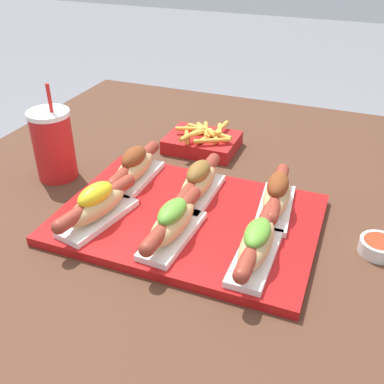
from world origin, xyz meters
The scene contains 11 objects.
patio_table centered at (0.00, 0.00, 0.37)m, with size 1.11×1.16×0.74m.
serving_tray centered at (0.05, -0.13, 0.75)m, with size 0.48×0.34×0.02m.
hot_dog_0 centered at (-0.10, -0.21, 0.79)m, with size 0.09×0.20×0.08m.
hot_dog_1 centered at (0.05, -0.21, 0.79)m, with size 0.07×0.21×0.07m.
hot_dog_2 centered at (0.20, -0.21, 0.79)m, with size 0.06×0.21×0.07m.
hot_dog_3 centered at (-0.10, -0.05, 0.79)m, with size 0.06×0.21×0.08m.
hot_dog_4 centered at (0.04, -0.06, 0.79)m, with size 0.06×0.21×0.08m.
hot_dog_5 centered at (0.20, -0.05, 0.79)m, with size 0.07×0.21×0.08m.
sauce_bowl centered at (0.39, -0.09, 0.75)m, with size 0.07×0.07×0.03m.
drink_cup centered at (-0.29, -0.07, 0.82)m, with size 0.09×0.09×0.22m.
fries_basket centered at (-0.04, 0.18, 0.76)m, with size 0.17×0.15×0.06m.
Camera 1 is at (0.31, -0.78, 1.24)m, focal length 42.00 mm.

